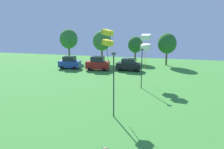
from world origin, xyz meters
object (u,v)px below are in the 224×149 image
object	(u,v)px
light_post_1	(114,81)
treeline_tree_3	(167,44)
treeline_tree_0	(69,39)
parked_car_third_from_left	(129,65)
treeline_tree_1	(102,41)
parked_car_leftmost	(70,63)
treeline_tree_2	(135,45)
light_post_0	(142,66)
kite_flying_5	(146,42)
kite_flying_3	(108,38)
parked_car_second_from_left	(98,64)

from	to	relation	value
light_post_1	treeline_tree_3	world-z (taller)	treeline_tree_3
treeline_tree_0	parked_car_third_from_left	bearing A→B (deg)	-27.71
treeline_tree_1	treeline_tree_3	size ratio (longest dim) A/B	1.06
parked_car_third_from_left	light_post_1	distance (m)	21.97
parked_car_leftmost	treeline_tree_2	xyz separation A→B (m)	(11.24, 10.13, 2.76)
light_post_0	treeline_tree_3	world-z (taller)	treeline_tree_3
kite_flying_5	parked_car_leftmost	world-z (taller)	kite_flying_5
kite_flying_3	parked_car_leftmost	size ratio (longest dim) A/B	0.92
parked_car_leftmost	parked_car_second_from_left	world-z (taller)	parked_car_second_from_left
parked_car_leftmost	treeline_tree_3	size ratio (longest dim) A/B	0.63
kite_flying_3	kite_flying_5	distance (m)	11.47
parked_car_second_from_left	treeline_tree_2	bearing A→B (deg)	58.07
parked_car_third_from_left	treeline_tree_2	bearing A→B (deg)	94.51
treeline_tree_3	kite_flying_5	bearing A→B (deg)	-100.47
light_post_0	light_post_1	bearing A→B (deg)	-97.22
kite_flying_3	treeline_tree_1	size ratio (longest dim) A/B	0.55
parked_car_third_from_left	light_post_1	world-z (taller)	light_post_1
treeline_tree_1	kite_flying_3	bearing A→B (deg)	-72.23
kite_flying_3	treeline_tree_0	distance (m)	31.54
treeline_tree_1	light_post_0	bearing A→B (deg)	-58.99
kite_flying_5	treeline_tree_0	world-z (taller)	treeline_tree_0
kite_flying_3	treeline_tree_2	distance (m)	28.15
kite_flying_5	parked_car_third_from_left	xyz separation A→B (m)	(-3.78, 7.57, -4.90)
treeline_tree_2	light_post_0	bearing A→B (deg)	-79.06
kite_flying_3	parked_car_second_from_left	distance (m)	19.82
kite_flying_3	light_post_1	xyz separation A→B (m)	(1.40, -3.09, -3.81)
light_post_1	kite_flying_3	bearing A→B (deg)	114.44
treeline_tree_1	light_post_1	bearing A→B (deg)	-71.49
parked_car_second_from_left	treeline_tree_2	size ratio (longest dim) A/B	0.78
parked_car_third_from_left	treeline_tree_1	xyz separation A→B (m)	(-7.30, 7.17, 3.70)
treeline_tree_0	treeline_tree_3	world-z (taller)	treeline_tree_0
treeline_tree_1	treeline_tree_3	bearing A→B (deg)	1.76
treeline_tree_3	treeline_tree_2	bearing A→B (deg)	165.95
parked_car_leftmost	light_post_1	xyz separation A→B (m)	(13.85, -20.88, 2.36)
treeline_tree_1	parked_car_second_from_left	bearing A→B (deg)	-79.20
parked_car_leftmost	treeline_tree_1	world-z (taller)	treeline_tree_1
parked_car_third_from_left	treeline_tree_0	xyz separation A→B (m)	(-15.54, 8.16, 3.87)
parked_car_third_from_left	treeline_tree_1	bearing A→B (deg)	138.52
kite_flying_5	parked_car_leftmost	bearing A→B (deg)	156.16
kite_flying_3	kite_flying_5	size ratio (longest dim) A/B	0.74
treeline_tree_3	kite_flying_3	bearing A→B (deg)	-102.08
kite_flying_5	parked_car_third_from_left	distance (m)	9.78
parked_car_second_from_left	treeline_tree_1	xyz separation A→B (m)	(-1.56, 8.16, 3.57)
light_post_0	treeline_tree_2	world-z (taller)	treeline_tree_2
light_post_0	treeline_tree_1	distance (m)	21.44
parked_car_third_from_left	treeline_tree_2	size ratio (longest dim) A/B	0.80
light_post_0	treeline_tree_0	xyz separation A→B (m)	(-19.25, 19.31, 1.88)
light_post_1	treeline_tree_3	bearing A→B (deg)	81.83
light_post_0	treeline_tree_3	size ratio (longest dim) A/B	0.82
treeline_tree_0	light_post_0	bearing A→B (deg)	-45.08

